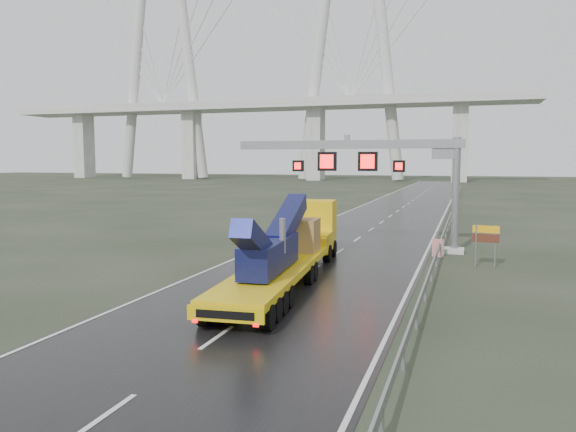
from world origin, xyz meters
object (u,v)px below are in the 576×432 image
(striped_barrier, at_px, (438,248))
(heavy_haul_truck, at_px, (294,245))
(sign_gantry, at_px, (379,163))
(exit_sign_pair, at_px, (486,238))

(striped_barrier, bearing_deg, heavy_haul_truck, -107.35)
(sign_gantry, relative_size, striped_barrier, 14.32)
(striped_barrier, bearing_deg, exit_sign_pair, -27.31)
(exit_sign_pair, bearing_deg, striped_barrier, 135.54)
(sign_gantry, bearing_deg, heavy_haul_truck, -105.37)
(sign_gantry, xyz_separation_m, heavy_haul_truck, (-2.69, -9.77, -4.03))
(exit_sign_pair, distance_m, striped_barrier, 4.14)
(heavy_haul_truck, xyz_separation_m, striped_barrier, (6.58, 8.09, -1.06))
(exit_sign_pair, relative_size, striped_barrier, 2.26)
(sign_gantry, distance_m, striped_barrier, 6.63)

